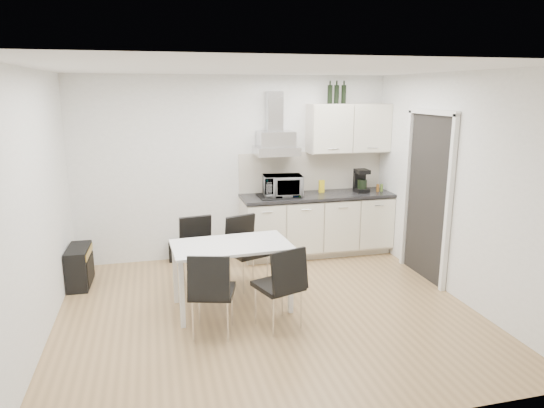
% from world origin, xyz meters
% --- Properties ---
extents(ground, '(4.50, 4.50, 0.00)m').
position_xyz_m(ground, '(0.00, 0.00, 0.00)').
color(ground, '#A78454').
rests_on(ground, ground).
extents(wall_back, '(4.50, 0.10, 2.60)m').
position_xyz_m(wall_back, '(0.00, 2.00, 1.30)').
color(wall_back, white).
rests_on(wall_back, ground).
extents(wall_front, '(4.50, 0.10, 2.60)m').
position_xyz_m(wall_front, '(0.00, -2.00, 1.30)').
color(wall_front, white).
rests_on(wall_front, ground).
extents(wall_left, '(0.10, 4.00, 2.60)m').
position_xyz_m(wall_left, '(-2.25, 0.00, 1.30)').
color(wall_left, white).
rests_on(wall_left, ground).
extents(wall_right, '(0.10, 4.00, 2.60)m').
position_xyz_m(wall_right, '(2.25, 0.00, 1.30)').
color(wall_right, white).
rests_on(wall_right, ground).
extents(ceiling, '(4.50, 4.50, 0.00)m').
position_xyz_m(ceiling, '(0.00, 0.00, 2.60)').
color(ceiling, white).
rests_on(ceiling, wall_back).
extents(doorway, '(0.08, 1.04, 2.10)m').
position_xyz_m(doorway, '(2.21, 0.55, 1.05)').
color(doorway, white).
rests_on(doorway, ground).
extents(kitchenette, '(2.22, 0.64, 2.52)m').
position_xyz_m(kitchenette, '(1.19, 1.73, 0.83)').
color(kitchenette, beige).
rests_on(kitchenette, ground).
extents(dining_table, '(1.31, 0.80, 0.75)m').
position_xyz_m(dining_table, '(-0.36, 0.21, 0.66)').
color(dining_table, white).
rests_on(dining_table, ground).
extents(chair_far_left, '(0.51, 0.56, 0.88)m').
position_xyz_m(chair_far_left, '(-0.65, 0.83, 0.44)').
color(chair_far_left, black).
rests_on(chair_far_left, ground).
extents(chair_far_right, '(0.58, 0.62, 0.88)m').
position_xyz_m(chair_far_right, '(-0.07, 0.75, 0.44)').
color(chair_far_right, black).
rests_on(chair_far_right, ground).
extents(chair_near_left, '(0.56, 0.60, 0.88)m').
position_xyz_m(chair_near_left, '(-0.64, -0.34, 0.44)').
color(chair_near_left, black).
rests_on(chair_near_left, ground).
extents(chair_near_right, '(0.58, 0.62, 0.88)m').
position_xyz_m(chair_near_right, '(0.03, -0.35, 0.44)').
color(chair_near_right, black).
rests_on(chair_near_right, ground).
extents(guitar_amp, '(0.28, 0.60, 0.50)m').
position_xyz_m(guitar_amp, '(-2.11, 1.29, 0.25)').
color(guitar_amp, black).
rests_on(guitar_amp, ground).
extents(floor_speaker, '(0.20, 0.18, 0.29)m').
position_xyz_m(floor_speaker, '(-0.90, 1.90, 0.15)').
color(floor_speaker, black).
rests_on(floor_speaker, ground).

